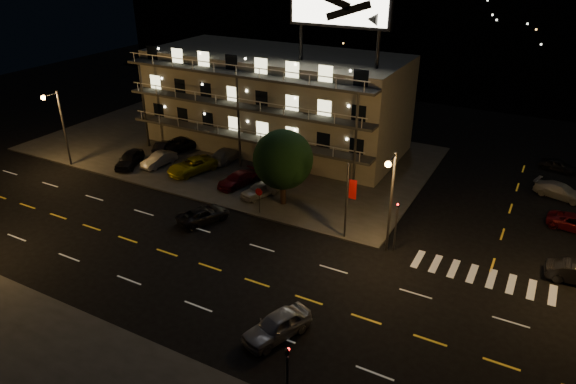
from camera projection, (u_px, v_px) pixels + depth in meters
The scene contains 25 objects.
ground at pixel (233, 275), 36.30m from camera, with size 140.00×140.00×0.00m, color black.
curb_nw at pixel (229, 149), 58.05m from camera, with size 44.00×24.00×0.15m, color #323230.
motel at pixel (276, 100), 57.07m from camera, with size 28.00×13.80×18.10m.
hill_backdrop at pixel (425, 4), 88.09m from camera, with size 120.00×25.00×24.00m.
streetlight_nw at pixel (59, 121), 51.50m from camera, with size 0.44×1.92×8.00m.
streetlight_nc at pixel (390, 194), 36.76m from camera, with size 0.44×1.92×8.00m.
signal_nw at pixel (396, 221), 38.04m from camera, with size 0.20×0.27×4.60m.
signal_sw at pixel (287, 373), 24.62m from camera, with size 0.20×0.27×4.60m.
banner_north at pixel (348, 200), 39.26m from camera, with size 0.83×0.16×6.40m.
stop_sign at pixel (259, 196), 43.60m from camera, with size 0.91×0.11×2.61m.
tree at pixel (283, 161), 44.15m from camera, with size 5.43×5.23×6.84m.
lot_car_0 at pixel (129, 159), 53.21m from camera, with size 1.78×4.42×1.50m, color black.
lot_car_1 at pixel (159, 159), 53.33m from camera, with size 1.41×4.06×1.34m, color #95969A.
lot_car_2 at pixel (192, 166), 51.71m from camera, with size 2.41×5.22×1.45m, color gold.
lot_car_3 at pixel (238, 179), 48.98m from camera, with size 1.77×4.36×1.27m, color #570C14.
lot_car_4 at pixel (260, 189), 46.93m from camera, with size 1.54×3.83×1.31m, color #95969A.
lot_car_5 at pixel (163, 147), 56.83m from camera, with size 1.30×3.71×1.22m, color black.
lot_car_6 at pixel (184, 143), 57.61m from camera, with size 2.33×5.05×1.40m, color black.
lot_car_7 at pixel (226, 154), 54.53m from camera, with size 1.98×4.86×1.41m, color #95969A.
lot_car_8 at pixel (270, 169), 51.25m from camera, with size 1.45×3.59×1.22m, color black.
lot_car_9 at pixel (295, 170), 50.89m from camera, with size 1.44×4.14×1.36m, color #570C14.
side_car_2 at pixel (560, 191), 46.94m from camera, with size 1.87×4.59×1.33m, color #95969A.
side_car_3 at pixel (558, 165), 52.50m from camera, with size 1.44×3.58×1.22m, color black.
road_car_east at pixel (277, 325), 30.37m from camera, with size 1.81×4.51×1.54m, color #95969A.
road_car_west at pixel (203, 215), 42.97m from camera, with size 2.07×4.49×1.25m, color black.
Camera 1 is at (17.72, -24.55, 21.23)m, focal length 32.00 mm.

